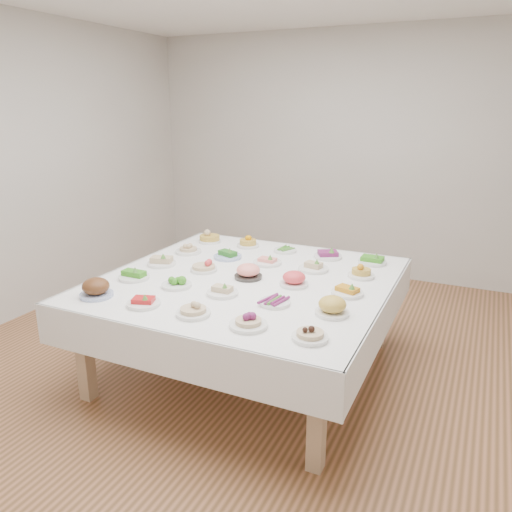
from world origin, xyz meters
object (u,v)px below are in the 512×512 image
at_px(display_table, 247,287).
at_px(dish_0, 96,287).
at_px(dish_12, 248,271).
at_px(dish_24, 372,259).

relative_size(display_table, dish_0, 9.42).
relative_size(display_table, dish_12, 10.14).
bearing_deg(dish_24, display_table, -135.29).
height_order(dish_12, dish_24, dish_12).
distance_m(dish_0, dish_24, 2.12).
height_order(display_table, dish_0, dish_0).
xyz_separation_m(dish_12, dish_24, (0.75, 0.74, -0.02)).
bearing_deg(dish_0, display_table, 45.31).
bearing_deg(dish_12, display_table, -156.11).
height_order(dish_0, dish_12, dish_0).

